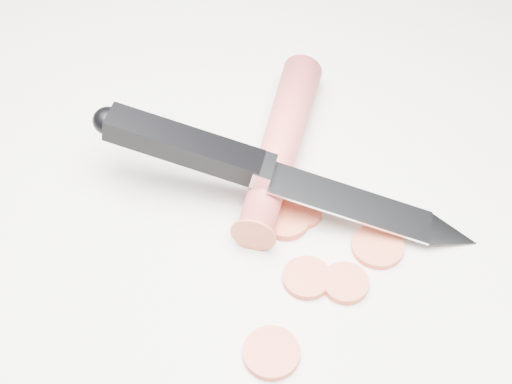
{
  "coord_description": "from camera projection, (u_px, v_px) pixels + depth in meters",
  "views": [
    {
      "loc": [
        -0.05,
        -0.33,
        0.43
      ],
      "look_at": [
        -0.05,
        0.02,
        0.02
      ],
      "focal_mm": 50.0,
      "sensor_mm": 36.0,
      "label": 1
    }
  ],
  "objects": [
    {
      "name": "kitchen_knife",
      "position": [
        286.0,
        174.0,
        0.52
      ],
      "size": [
        0.29,
        0.1,
        0.07
      ],
      "primitive_type": null,
      "color": "silver",
      "rests_on": "ground"
    },
    {
      "name": "carrot_slice_2",
      "position": [
        378.0,
        246.0,
        0.52
      ],
      "size": [
        0.04,
        0.04,
        0.01
      ],
      "primitive_type": "cylinder",
      "color": "#CB5133",
      "rests_on": "ground"
    },
    {
      "name": "carrot_slice_4",
      "position": [
        307.0,
        278.0,
        0.5
      ],
      "size": [
        0.03,
        0.03,
        0.01
      ],
      "primitive_type": "cylinder",
      "color": "#CB5133",
      "rests_on": "ground"
    },
    {
      "name": "ground",
      "position": [
        321.0,
        222.0,
        0.54
      ],
      "size": [
        2.4,
        2.4,
        0.0
      ],
      "primitive_type": "plane",
      "color": "silver",
      "rests_on": "ground"
    },
    {
      "name": "carrot_slice_0",
      "position": [
        286.0,
        220.0,
        0.54
      ],
      "size": [
        0.04,
        0.04,
        0.01
      ],
      "primitive_type": "cylinder",
      "color": "#CB5133",
      "rests_on": "ground"
    },
    {
      "name": "carrot_slice_5",
      "position": [
        271.0,
        353.0,
        0.47
      ],
      "size": [
        0.04,
        0.04,
        0.01
      ],
      "primitive_type": "cylinder",
      "color": "#CB5133",
      "rests_on": "ground"
    },
    {
      "name": "carrot_slice_3",
      "position": [
        345.0,
        283.0,
        0.5
      ],
      "size": [
        0.03,
        0.03,
        0.01
      ],
      "primitive_type": "cylinder",
      "color": "#CB5133",
      "rests_on": "ground"
    },
    {
      "name": "carrot",
      "position": [
        281.0,
        144.0,
        0.57
      ],
      "size": [
        0.07,
        0.19,
        0.03
      ],
      "primitive_type": "cylinder",
      "rotation": [
        1.57,
        0.0,
        -0.24
      ],
      "color": "#CB423F",
      "rests_on": "ground"
    },
    {
      "name": "carrot_slice_1",
      "position": [
        302.0,
        211.0,
        0.54
      ],
      "size": [
        0.03,
        0.03,
        0.01
      ],
      "primitive_type": "cylinder",
      "color": "#CB5133",
      "rests_on": "ground"
    }
  ]
}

